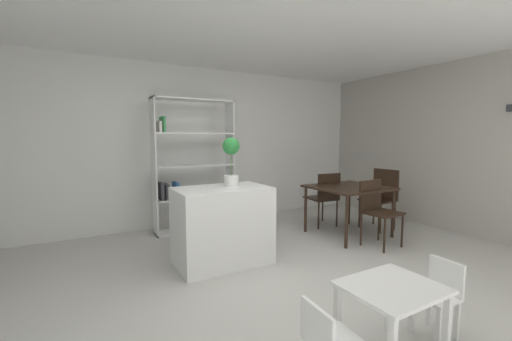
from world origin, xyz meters
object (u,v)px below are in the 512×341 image
Objects in this scene: child_chair_left at (329,341)px; child_chair_right at (439,294)px; dining_chair_far at (325,195)px; potted_plant_on_island at (231,157)px; dining_chair_near at (376,206)px; open_bookshelf at (190,167)px; dining_table at (349,191)px; dining_chair_window_side at (382,193)px; child_table at (392,298)px; kitchen_island at (222,225)px.

child_chair_right is at bearing -86.29° from child_chair_left.
dining_chair_far is at bearing -37.27° from child_chair_left.
potted_plant_on_island is 2.11m from dining_chair_far.
potted_plant_on_island is 0.65× the size of dining_chair_near.
open_bookshelf is at bearing 131.48° from dining_chair_near.
dining_chair_window_side reaches higher than dining_table.
child_table is 2.39m from dining_chair_near.
open_bookshelf is at bearing -165.20° from child_chair_right.
child_chair_left is 3.73m from dining_chair_window_side.
child_chair_right reaches higher than child_table.
potted_plant_on_island is 0.60× the size of dining_chair_window_side.
dining_table is at bearing 0.07° from potted_plant_on_island.
child_chair_left is at bearing -96.47° from kitchen_island.
dining_chair_near is 1.03m from dining_chair_far.
kitchen_island is at bearing -92.10° from dining_chair_window_side.
open_bookshelf is (-0.06, 1.40, -0.24)m from potted_plant_on_island.
dining_chair_far reaches higher than child_chair_right.
open_bookshelf is 2.30× the size of dining_chair_far.
child_chair_right is at bearing 70.57° from dining_chair_far.
potted_plant_on_island reaches higher than kitchen_island.
child_chair_right is (0.84, -2.05, -0.13)m from kitchen_island.
child_chair_right is at bearing -78.06° from open_bookshelf.
potted_plant_on_island is 0.64× the size of dining_chair_far.
potted_plant_on_island is at bearing -93.43° from dining_chair_window_side.
child_chair_left is 0.50× the size of dining_table.
child_chair_right is (0.53, -0.00, -0.11)m from child_table.
child_table is at bearing -53.55° from dining_chair_window_side.
potted_plant_on_island is at bearing 23.73° from kitchen_island.
open_bookshelf is 3.94× the size of child_chair_left.
open_bookshelf is 3.66m from child_chair_right.
kitchen_island is at bearing -154.95° from child_chair_right.
child_chair_left is (-0.54, 0.00, -0.12)m from child_table.
potted_plant_on_island is 2.34m from child_chair_left.
dining_chair_near is at bearing -90.79° from dining_table.
kitchen_island reaches higher than child_table.
open_bookshelf is 3.57m from child_table.
open_bookshelf is at bearing -18.42° from dining_chair_far.
dining_chair_window_side is (0.75, -0.50, 0.03)m from dining_chair_far.
dining_chair_far is at bearing 14.96° from potted_plant_on_island.
dining_chair_near is (1.77, 1.60, 0.12)m from child_table.
open_bookshelf reaches higher than dining_chair_window_side.
dining_chair_window_side reaches higher than dining_chair_near.
child_table is at bearing -130.04° from dining_table.
kitchen_island is 2.15m from dining_chair_far.
open_bookshelf is 3.33× the size of child_table.
dining_table is 0.53m from dining_chair_far.
dining_chair_window_side is at bearing 0.49° from dining_table.
dining_chair_far is 0.91m from dining_chair_window_side.
kitchen_island is 0.52× the size of open_bookshelf.
dining_chair_near is (2.07, -0.45, 0.09)m from kitchen_island.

